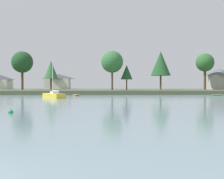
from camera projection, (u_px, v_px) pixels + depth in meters
far_shore_bank at (89, 91)px, 114.65m from camera, size 229.66×58.39×1.20m
dinghy_green at (218, 95)px, 79.66m from camera, size 2.69×1.55×0.46m
sailboat_yellow at (54, 97)px, 66.21m from camera, size 5.89×7.63×12.03m
dinghy_wood at (76, 95)px, 78.62m from camera, size 2.00×2.93×0.52m
mooring_buoy_white at (54, 96)px, 75.98m from camera, size 0.42×0.42×0.47m
mooring_buoy_green at (11, 112)px, 29.52m from camera, size 0.49×0.49×0.54m
shore_tree_center at (161, 63)px, 102.15m from camera, size 6.58×6.58×12.80m
shore_tree_center_right at (112, 62)px, 96.87m from camera, size 6.90×6.90×12.37m
shore_tree_left at (51, 70)px, 114.65m from camera, size 5.35×5.35×10.61m
shore_tree_left_mid at (127, 72)px, 97.60m from camera, size 3.73×3.73×7.96m
shore_tree_far_left at (205, 63)px, 106.13m from camera, size 6.28×6.28×12.53m
shore_tree_right_mid at (22, 62)px, 103.32m from camera, size 7.18×7.18×12.90m
cottage_hillside at (58, 81)px, 127.53m from camera, size 10.27×10.17×6.18m
cottage_eastern at (0, 82)px, 119.09m from camera, size 8.36×9.73×5.58m
cottage_near_water at (219, 79)px, 111.12m from camera, size 7.72×7.36×7.64m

